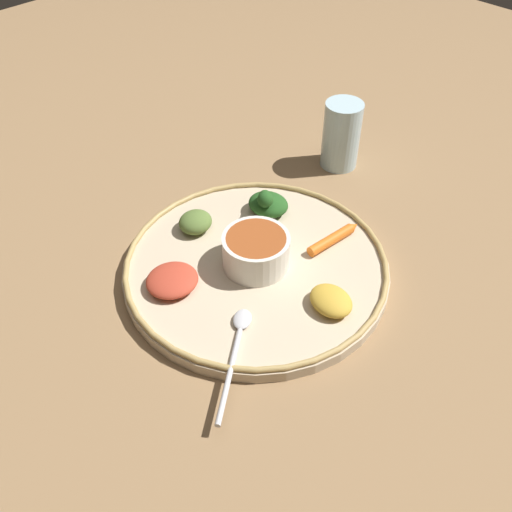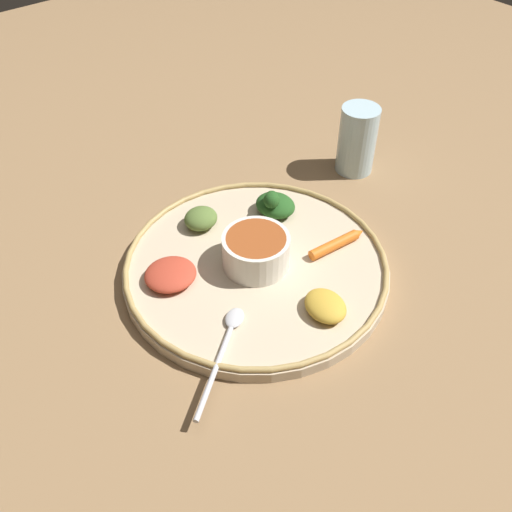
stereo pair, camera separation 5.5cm
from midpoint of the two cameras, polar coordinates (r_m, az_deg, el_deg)
The scene contains 11 objects.
ground_plane at distance 0.82m, azimuth 1.92°, elevation -1.69°, with size 2.40×2.40×0.00m, color olive.
platter at distance 0.81m, azimuth 1.94°, elevation -1.26°, with size 0.38×0.38×0.02m, color #C6B293.
platter_rim at distance 0.81m, azimuth 1.96°, elevation -0.68°, with size 0.38×0.38×0.01m, color tan.
center_bowl at distance 0.79m, azimuth 2.00°, elevation 0.54°, with size 0.10×0.10×0.05m.
spoon at distance 0.71m, azimuth -0.85°, elevation -8.75°, with size 0.15×0.11×0.01m.
greens_pile at distance 0.88m, azimuth 3.69°, elevation 5.17°, with size 0.07×0.08×0.05m.
carrot_near_spoon at distance 0.84m, azimuth 10.03°, elevation 1.20°, with size 0.10×0.02×0.02m.
mound_berbere_red at distance 0.78m, azimuth -6.61°, elevation -1.91°, with size 0.07×0.07×0.02m, color #B73D28.
mound_lentil_yellow at distance 0.75m, azimuth 9.10°, elevation -5.04°, with size 0.06×0.05×0.02m, color gold.
mound_collards at distance 0.86m, azimuth -3.75°, elevation 3.73°, with size 0.05×0.05×0.03m, color #567033.
drinking_glass at distance 1.01m, azimuth 11.65°, elevation 10.92°, with size 0.07×0.07×0.12m.
Camera 2 is at (-0.37, -0.45, 0.59)m, focal length 39.81 mm.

